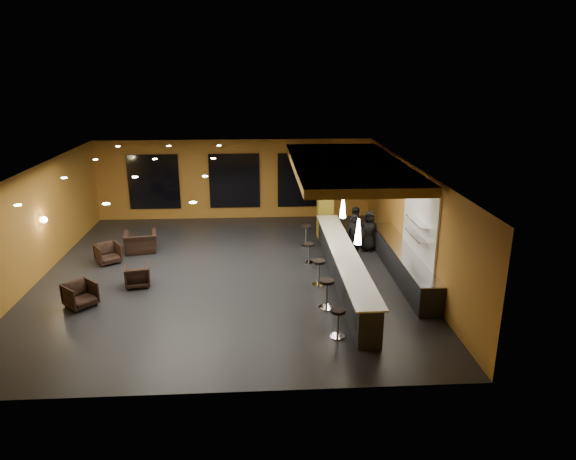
{
  "coord_description": "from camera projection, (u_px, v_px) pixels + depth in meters",
  "views": [
    {
      "loc": [
        1.03,
        -15.74,
        6.52
      ],
      "look_at": [
        2.0,
        0.5,
        1.3
      ],
      "focal_mm": 32.0,
      "sensor_mm": 36.0,
      "label": 1
    }
  ],
  "objects": [
    {
      "name": "bar_stool_0",
      "position": [
        338.0,
        319.0,
        12.79
      ],
      "size": [
        0.38,
        0.38,
        0.76
      ],
      "rotation": [
        0.0,
        0.0,
        0.2
      ],
      "color": "silver",
      "rests_on": "floor"
    },
    {
      "name": "window_center",
      "position": [
        234.0,
        181.0,
        22.5
      ],
      "size": [
        2.2,
        0.06,
        2.4
      ],
      "primitive_type": "cube",
      "color": "black",
      "rests_on": "wall_back"
    },
    {
      "name": "staff_b",
      "position": [
        356.0,
        228.0,
        19.03
      ],
      "size": [
        0.94,
        0.85,
        1.58
      ],
      "primitive_type": "imported",
      "rotation": [
        0.0,
        0.0,
        0.39
      ],
      "color": "black",
      "rests_on": "floor"
    },
    {
      "name": "armchair_b",
      "position": [
        137.0,
        276.0,
        15.83
      ],
      "size": [
        0.87,
        0.89,
        0.69
      ],
      "primitive_type": "imported",
      "rotation": [
        0.0,
        0.0,
        3.35
      ],
      "color": "black",
      "rests_on": "floor"
    },
    {
      "name": "bar_top",
      "position": [
        344.0,
        252.0,
        15.84
      ],
      "size": [
        0.78,
        8.1,
        0.05
      ],
      "primitive_type": "cube",
      "color": "silver",
      "rests_on": "bar_counter"
    },
    {
      "name": "wall_left",
      "position": [
        32.0,
        226.0,
        16.02
      ],
      "size": [
        0.1,
        13.0,
        3.5
      ],
      "primitive_type": "cube",
      "color": "#A56C24",
      "rests_on": "floor"
    },
    {
      "name": "bar_counter",
      "position": [
        344.0,
        268.0,
        16.0
      ],
      "size": [
        0.6,
        8.0,
        1.0
      ],
      "primitive_type": "cube",
      "color": "black",
      "rests_on": "floor"
    },
    {
      "name": "pendant_0",
      "position": [
        358.0,
        231.0,
        13.54
      ],
      "size": [
        0.2,
        0.2,
        0.7
      ],
      "primitive_type": "cone",
      "color": "white",
      "rests_on": "wood_soffit"
    },
    {
      "name": "wall_back",
      "position": [
        235.0,
        179.0,
        22.59
      ],
      "size": [
        12.0,
        0.1,
        3.5
      ],
      "primitive_type": "cube",
      "color": "#A56C24",
      "rests_on": "floor"
    },
    {
      "name": "bar_stool_1",
      "position": [
        327.0,
        290.0,
        14.3
      ],
      "size": [
        0.44,
        0.44,
        0.86
      ],
      "rotation": [
        0.0,
        0.0,
        0.26
      ],
      "color": "silver",
      "rests_on": "floor"
    },
    {
      "name": "floor",
      "position": [
        228.0,
        275.0,
        16.91
      ],
      "size": [
        12.0,
        13.0,
        0.1
      ],
      "primitive_type": "cube",
      "color": "black",
      "rests_on": "ground"
    },
    {
      "name": "wall_sconce",
      "position": [
        44.0,
        220.0,
        16.49
      ],
      "size": [
        0.22,
        0.22,
        0.22
      ],
      "primitive_type": "sphere",
      "color": "#FFE5B2",
      "rests_on": "wall_left"
    },
    {
      "name": "ceiling",
      "position": [
        224.0,
        167.0,
        15.81
      ],
      "size": [
        12.0,
        13.0,
        0.1
      ],
      "primitive_type": "cube",
      "color": "black"
    },
    {
      "name": "wall_front",
      "position": [
        208.0,
        319.0,
        10.14
      ],
      "size": [
        12.0,
        0.1,
        3.5
      ],
      "primitive_type": "cube",
      "color": "#A56C24",
      "rests_on": "floor"
    },
    {
      "name": "wall_right",
      "position": [
        413.0,
        219.0,
        16.71
      ],
      "size": [
        0.1,
        13.0,
        3.5
      ],
      "primitive_type": "cube",
      "color": "#A56C24",
      "rests_on": "floor"
    },
    {
      "name": "armchair_c",
      "position": [
        108.0,
        253.0,
        17.68
      ],
      "size": [
        1.05,
        1.06,
        0.7
      ],
      "primitive_type": "imported",
      "rotation": [
        0.0,
        0.0,
        0.6
      ],
      "color": "black",
      "rests_on": "floor"
    },
    {
      "name": "tile_backsplash",
      "position": [
        420.0,
        221.0,
        15.68
      ],
      "size": [
        0.06,
        3.2,
        2.4
      ],
      "primitive_type": "cube",
      "color": "white",
      "rests_on": "wall_right"
    },
    {
      "name": "wood_soffit",
      "position": [
        347.0,
        165.0,
        17.05
      ],
      "size": [
        3.6,
        8.0,
        0.28
      ],
      "primitive_type": "cube",
      "color": "olive",
      "rests_on": "ceiling"
    },
    {
      "name": "staff_a",
      "position": [
        354.0,
        236.0,
        18.13
      ],
      "size": [
        0.65,
        0.52,
        1.56
      ],
      "primitive_type": "imported",
      "rotation": [
        0.0,
        0.0,
        -0.29
      ],
      "color": "black",
      "rests_on": "floor"
    },
    {
      "name": "prep_counter",
      "position": [
        402.0,
        263.0,
        16.61
      ],
      "size": [
        0.7,
        6.0,
        0.86
      ],
      "primitive_type": "cube",
      "color": "black",
      "rests_on": "floor"
    },
    {
      "name": "window_left",
      "position": [
        154.0,
        182.0,
        22.3
      ],
      "size": [
        2.2,
        0.06,
        2.4
      ],
      "primitive_type": "cube",
      "color": "black",
      "rests_on": "wall_back"
    },
    {
      "name": "bar_stool_4",
      "position": [
        306.0,
        233.0,
        19.26
      ],
      "size": [
        0.42,
        0.42,
        0.83
      ],
      "rotation": [
        0.0,
        0.0,
        -0.32
      ],
      "color": "silver",
      "rests_on": "floor"
    },
    {
      "name": "window_right",
      "position": [
        303.0,
        180.0,
        22.67
      ],
      "size": [
        2.2,
        0.06,
        2.4
      ],
      "primitive_type": "cube",
      "color": "black",
      "rests_on": "wall_back"
    },
    {
      "name": "armchair_d",
      "position": [
        141.0,
        242.0,
        18.73
      ],
      "size": [
        1.32,
        1.2,
        0.75
      ],
      "primitive_type": "imported",
      "rotation": [
        0.0,
        0.0,
        3.33
      ],
      "color": "black",
      "rests_on": "floor"
    },
    {
      "name": "bar_stool_3",
      "position": [
        309.0,
        251.0,
        17.65
      ],
      "size": [
        0.36,
        0.36,
        0.71
      ],
      "rotation": [
        0.0,
        0.0,
        -0.28
      ],
      "color": "silver",
      "rests_on": "floor"
    },
    {
      "name": "armchair_a",
      "position": [
        80.0,
        295.0,
        14.48
      ],
      "size": [
        1.09,
        1.09,
        0.71
      ],
      "primitive_type": "imported",
      "rotation": [
        0.0,
        0.0,
        0.8
      ],
      "color": "black",
      "rests_on": "floor"
    },
    {
      "name": "staff_c",
      "position": [
        369.0,
        231.0,
        18.74
      ],
      "size": [
        0.84,
        0.65,
        1.52
      ],
      "primitive_type": "imported",
      "rotation": [
        0.0,
        0.0,
        -0.25
      ],
      "color": "black",
      "rests_on": "floor"
    },
    {
      "name": "pendant_2",
      "position": [
        332.0,
        188.0,
        18.29
      ],
      "size": [
        0.2,
        0.2,
        0.7
      ],
      "primitive_type": "cone",
      "color": "white",
      "rests_on": "wood_soffit"
    },
    {
      "name": "wall_shelf_upper",
      "position": [
        418.0,
        221.0,
        15.46
      ],
      "size": [
        0.3,
        1.5,
        0.03
      ],
      "primitive_type": "cube",
      "color": "silver",
      "rests_on": "wall_right"
    },
    {
      "name": "column",
      "position": [
        325.0,
        194.0,
        19.99
      ],
      "size": [
        0.6,
        0.6,
        3.5
      ],
      "primitive_type": "cube",
      "color": "olive",
      "rests_on": "floor"
    },
    {
      "name": "wall_shelf_lower",
      "position": [
        416.0,
        235.0,
        15.6
      ],
      "size": [
        0.3,
        1.5,
        0.03
      ],
      "primitive_type": "cube",
      "color": "silver",
      "rests_on": "wall_right"
    },
    {
      "name": "bar_stool_2",
      "position": [
        319.0,
        269.0,
        15.84
      ],
      "size": [
        0.41,
        0.41,
        0.82
      ],
      "rotation": [
        0.0,
        0.0,
        0.17
      ],
      "color": "silver",
      "rests_on": "floor"
    },
    {
      "name": "prep_top",
      "position": [
        403.0,
        250.0,
        16.47
      ],
      "size": [
        0.72,
        6.0,
        0.03
      ],
      "primitive_type": "cube",
      "color": "silver",
      "rests_on": "prep_counter"
    },
    {
      "name": "pendant_1",
      "position": [
        343.0,
        207.0,
        15.91
      ],
      "size": [
        0.2,
        0.2,
        0.7
      ],
      "primitive_type": "cone",
      "color": "white",
      "rests_on": "wood_soffit"
    }
  ]
}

